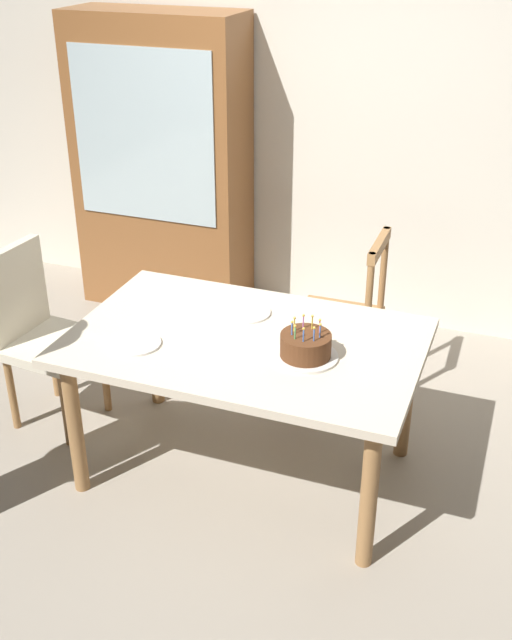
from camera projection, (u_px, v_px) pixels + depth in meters
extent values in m
plane|color=#9E9384|center=(246.00, 469.00, 3.77)|extent=(6.40, 6.40, 0.00)
cube|color=silver|center=(355.00, 117.00, 4.70)|extent=(6.40, 0.10, 2.60)
cube|color=beige|center=(245.00, 342.00, 3.44)|extent=(1.55, 0.99, 0.04)
cylinder|color=#9E7042|center=(75.00, 427.00, 3.49)|extent=(0.07, 0.07, 0.69)
cylinder|color=#9E7042|center=(369.00, 497.00, 3.08)|extent=(0.07, 0.07, 0.69)
cylinder|color=#9E7042|center=(155.00, 346.00, 4.15)|extent=(0.07, 0.07, 0.69)
cylinder|color=#9E7042|center=(406.00, 395.00, 3.73)|extent=(0.07, 0.07, 0.69)
cylinder|color=silver|center=(305.00, 356.00, 3.28)|extent=(0.28, 0.28, 0.01)
cylinder|color=#563019|center=(306.00, 345.00, 3.25)|extent=(0.22, 0.22, 0.10)
cylinder|color=#4C7FE5|center=(320.00, 332.00, 3.20)|extent=(0.01, 0.01, 0.05)
sphere|color=#FFC64C|center=(320.00, 324.00, 3.18)|extent=(0.01, 0.01, 0.01)
cylinder|color=#E54C4C|center=(320.00, 327.00, 3.23)|extent=(0.01, 0.01, 0.05)
sphere|color=#FFC64C|center=(320.00, 320.00, 3.22)|extent=(0.01, 0.01, 0.01)
cylinder|color=yellow|center=(312.00, 323.00, 3.26)|extent=(0.01, 0.01, 0.05)
sphere|color=#FFC64C|center=(312.00, 316.00, 3.25)|extent=(0.01, 0.01, 0.01)
cylinder|color=#D872CC|center=(303.00, 322.00, 3.27)|extent=(0.01, 0.01, 0.05)
sphere|color=#FFC64C|center=(304.00, 315.00, 3.25)|extent=(0.01, 0.01, 0.01)
cylinder|color=yellow|center=(294.00, 325.00, 3.25)|extent=(0.01, 0.01, 0.05)
sphere|color=#FFC64C|center=(294.00, 318.00, 3.23)|extent=(0.01, 0.01, 0.01)
cylinder|color=#4C7FE5|center=(292.00, 329.00, 3.22)|extent=(0.01, 0.01, 0.05)
sphere|color=#FFC64C|center=(292.00, 322.00, 3.20)|extent=(0.01, 0.01, 0.01)
cylinder|color=#66CC72|center=(295.00, 333.00, 3.18)|extent=(0.01, 0.01, 0.05)
sphere|color=#FFC64C|center=(295.00, 326.00, 3.17)|extent=(0.01, 0.01, 0.01)
cylinder|color=#4C7FE5|center=(303.00, 336.00, 3.16)|extent=(0.01, 0.01, 0.05)
sphere|color=#FFC64C|center=(304.00, 329.00, 3.15)|extent=(0.01, 0.01, 0.01)
cylinder|color=#4C7FE5|center=(314.00, 335.00, 3.17)|extent=(0.01, 0.01, 0.05)
sphere|color=#FFC64C|center=(314.00, 328.00, 3.15)|extent=(0.01, 0.01, 0.01)
cylinder|color=white|center=(136.00, 343.00, 3.38)|extent=(0.22, 0.22, 0.01)
cylinder|color=white|center=(247.00, 313.00, 3.64)|extent=(0.22, 0.22, 0.01)
cube|color=silver|center=(102.00, 339.00, 3.42)|extent=(0.18, 0.04, 0.01)
cube|color=silver|center=(216.00, 308.00, 3.68)|extent=(0.18, 0.05, 0.01)
cube|color=#9E7042|center=(336.00, 322.00, 4.17)|extent=(0.45, 0.45, 0.05)
cylinder|color=#9E7042|center=(313.00, 340.00, 4.48)|extent=(0.04, 0.04, 0.42)
cylinder|color=#9E7042|center=(296.00, 369.00, 4.19)|extent=(0.04, 0.04, 0.42)
cylinder|color=#9E7042|center=(371.00, 350.00, 4.37)|extent=(0.04, 0.04, 0.42)
cylinder|color=#9E7042|center=(357.00, 381.00, 4.09)|extent=(0.04, 0.04, 0.42)
cylinder|color=#9E7042|center=(383.00, 272.00, 4.15)|extent=(0.04, 0.04, 0.50)
cylinder|color=#9E7042|center=(369.00, 300.00, 3.85)|extent=(0.04, 0.04, 0.50)
cube|color=#9E7042|center=(379.00, 245.00, 3.89)|extent=(0.05, 0.40, 0.06)
cube|color=beige|center=(54.00, 345.00, 3.95)|extent=(0.47, 0.47, 0.05)
cylinder|color=#9E7042|center=(65.00, 409.00, 3.86)|extent=(0.04, 0.04, 0.42)
cylinder|color=#9E7042|center=(105.00, 376.00, 4.13)|extent=(0.04, 0.04, 0.42)
cylinder|color=#9E7042|center=(12.00, 393.00, 3.99)|extent=(0.04, 0.04, 0.42)
cylinder|color=#9E7042|center=(54.00, 362.00, 4.26)|extent=(0.04, 0.04, 0.42)
cube|color=beige|center=(16.00, 294.00, 3.91)|extent=(0.08, 0.40, 0.50)
cube|color=brown|center=(162.00, 167.00, 4.99)|extent=(1.10, 0.44, 1.90)
cube|color=silver|center=(143.00, 137.00, 4.68)|extent=(0.94, 0.01, 1.04)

